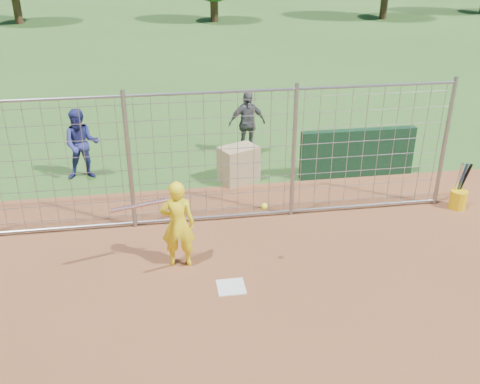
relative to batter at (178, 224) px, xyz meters
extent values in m
plane|color=#2D591E|center=(0.74, -0.59, -0.75)|extent=(100.00, 100.00, 0.00)
cube|color=silver|center=(0.74, -0.79, -0.74)|extent=(0.43, 0.43, 0.02)
cube|color=#11381E|center=(4.14, 3.01, -0.20)|extent=(2.60, 0.20, 1.10)
imported|color=yellow|center=(0.00, 0.00, 0.00)|extent=(0.59, 0.43, 1.51)
imported|color=navy|center=(-1.90, 3.86, 0.04)|extent=(0.80, 0.63, 1.59)
imported|color=#515155|center=(1.93, 4.70, 0.05)|extent=(1.00, 0.56, 1.61)
cube|color=tan|center=(1.48, 3.14, -0.35)|extent=(0.95, 0.83, 0.80)
cylinder|color=silver|center=(-0.57, -0.23, 0.50)|extent=(0.84, 0.30, 0.06)
sphere|color=#F5FF1A|center=(1.36, -0.24, 0.33)|extent=(0.10, 0.10, 0.10)
cylinder|color=yellow|center=(5.59, 1.16, -0.56)|extent=(0.34, 0.34, 0.38)
cylinder|color=silver|center=(5.54, 1.21, -0.20)|extent=(0.07, 0.20, 0.85)
cylinder|color=navy|center=(5.61, 1.21, -0.20)|extent=(0.08, 0.23, 0.84)
cylinder|color=black|center=(5.66, 1.21, -0.20)|extent=(0.14, 0.28, 0.84)
cylinder|color=gray|center=(-0.76, 1.41, 0.55)|extent=(0.08, 0.08, 2.60)
cylinder|color=gray|center=(2.24, 1.41, 0.55)|extent=(0.08, 0.08, 2.60)
cylinder|color=gray|center=(5.24, 1.41, 0.55)|extent=(0.08, 0.08, 2.60)
cylinder|color=gray|center=(0.74, 1.41, 1.75)|extent=(9.00, 0.05, 0.05)
cylinder|color=gray|center=(0.74, 1.41, -0.67)|extent=(9.00, 0.05, 0.05)
cube|color=gray|center=(0.74, 1.41, 0.50)|extent=(9.00, 0.02, 2.50)
cylinder|color=#3F2B19|center=(-8.26, 28.41, 0.51)|extent=(0.50, 0.50, 2.52)
cylinder|color=#3F2B19|center=(3.74, 27.41, 0.33)|extent=(0.50, 0.50, 2.16)
camera|label=1|loc=(-0.19, -7.55, 4.18)|focal=40.00mm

